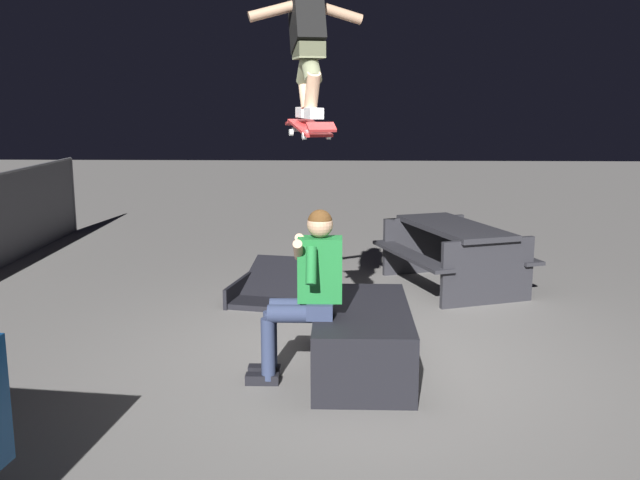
{
  "coord_description": "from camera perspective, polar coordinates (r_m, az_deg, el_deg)",
  "views": [
    {
      "loc": [
        -5.73,
        0.21,
        2.2
      ],
      "look_at": [
        -0.37,
        0.37,
        1.13
      ],
      "focal_mm": 40.3,
      "sensor_mm": 36.0,
      "label": 1
    }
  ],
  "objects": [
    {
      "name": "picnic_table_back",
      "position": [
        8.54,
        10.54,
        -0.44
      ],
      "size": [
        2.06,
        1.84,
        0.75
      ],
      "color": "#28282D",
      "rests_on": "ground"
    },
    {
      "name": "ground_plane",
      "position": [
        6.14,
        3.62,
        -9.78
      ],
      "size": [
        40.0,
        40.0,
        0.0
      ],
      "primitive_type": "plane",
      "color": "slate"
    },
    {
      "name": "skateboard",
      "position": [
        5.56,
        -0.88,
        8.9
      ],
      "size": [
        1.04,
        0.44,
        0.13
      ],
      "color": "#B72D2D"
    },
    {
      "name": "person_sitting_on_ledge",
      "position": [
        5.56,
        -1.14,
        -3.66
      ],
      "size": [
        0.59,
        0.75,
        1.37
      ],
      "color": "#2D3856",
      "rests_on": "ground"
    },
    {
      "name": "skater_airborne",
      "position": [
        5.63,
        -1.02,
        15.93
      ],
      "size": [
        0.64,
        0.88,
        1.12
      ],
      "color": "white"
    },
    {
      "name": "kicker_ramp",
      "position": [
        8.07,
        -3.02,
        -4.06
      ],
      "size": [
        1.36,
        1.16,
        0.45
      ],
      "color": "black",
      "rests_on": "ground"
    },
    {
      "name": "ledge_box_main",
      "position": [
        5.91,
        3.33,
        -7.88
      ],
      "size": [
        1.54,
        0.78,
        0.53
      ],
      "primitive_type": "cube",
      "rotation": [
        0.0,
        0.0,
        0.0
      ],
      "color": "black",
      "rests_on": "ground"
    }
  ]
}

